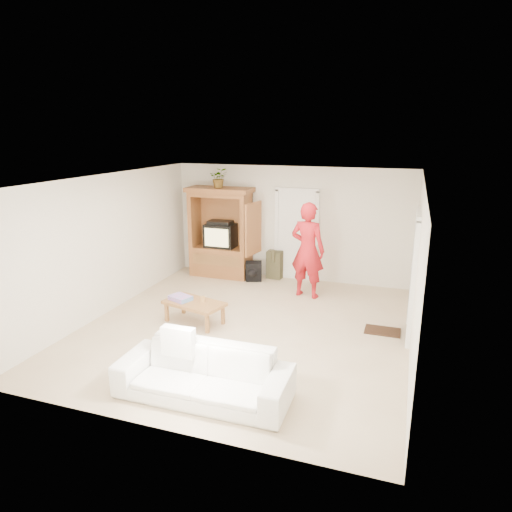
{
  "coord_description": "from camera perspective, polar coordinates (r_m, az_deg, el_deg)",
  "views": [
    {
      "loc": [
        2.58,
        -6.98,
        3.36
      ],
      "look_at": [
        -0.02,
        0.6,
        1.15
      ],
      "focal_mm": 32.0,
      "sensor_mm": 36.0,
      "label": 1
    }
  ],
  "objects": [
    {
      "name": "wall_right",
      "position": [
        7.28,
        19.46,
        -1.92
      ],
      "size": [
        0.0,
        6.0,
        6.0
      ],
      "primitive_type": "plane",
      "rotation": [
        1.57,
        0.0,
        -1.57
      ],
      "color": "silver",
      "rests_on": "floor"
    },
    {
      "name": "towel",
      "position": [
        8.38,
        -9.42,
        -5.19
      ],
      "size": [
        0.46,
        0.4,
        0.08
      ],
      "primitive_type": "cube",
      "rotation": [
        0.0,
        0.0,
        -0.37
      ],
      "color": "#F852BF",
      "rests_on": "coffee_table"
    },
    {
      "name": "armoire",
      "position": [
        10.78,
        -4.31,
        2.23
      ],
      "size": [
        1.82,
        1.14,
        2.1
      ],
      "color": "brown",
      "rests_on": "floor"
    },
    {
      "name": "wall_left",
      "position": [
        9.02,
        -17.97,
        1.45
      ],
      "size": [
        0.0,
        6.0,
        6.0
      ],
      "primitive_type": "plane",
      "rotation": [
        1.57,
        0.0,
        1.57
      ],
      "color": "silver",
      "rests_on": "floor"
    },
    {
      "name": "candle",
      "position": [
        8.23,
        -6.68,
        -5.38
      ],
      "size": [
        0.08,
        0.08,
        0.1
      ],
      "primitive_type": "cylinder",
      "color": "tan",
      "rests_on": "coffee_table"
    },
    {
      "name": "wall_front",
      "position": [
        5.17,
        -12.99,
        -8.47
      ],
      "size": [
        5.5,
        0.0,
        5.5
      ],
      "primitive_type": "plane",
      "rotation": [
        -1.57,
        0.0,
        0.0
      ],
      "color": "silver",
      "rests_on": "floor"
    },
    {
      "name": "man",
      "position": [
        9.39,
        6.47,
        0.73
      ],
      "size": [
        0.8,
        0.6,
        1.99
      ],
      "primitive_type": "imported",
      "rotation": [
        0.0,
        0.0,
        2.96
      ],
      "color": "#A8161D",
      "rests_on": "floor"
    },
    {
      "name": "door_back",
      "position": [
        10.5,
        5.05,
        2.49
      ],
      "size": [
        0.85,
        0.05,
        2.04
      ],
      "primitive_type": "cube",
      "color": "white",
      "rests_on": "floor"
    },
    {
      "name": "sofa",
      "position": [
        6.1,
        -6.57,
        -14.44
      ],
      "size": [
        2.26,
        0.9,
        0.66
      ],
      "primitive_type": "imported",
      "rotation": [
        0.0,
        0.0,
        0.01
      ],
      "color": "white",
      "rests_on": "floor"
    },
    {
      "name": "doormat",
      "position": [
        8.29,
        15.53,
        -9.01
      ],
      "size": [
        0.6,
        0.4,
        0.02
      ],
      "primitive_type": "cube",
      "color": "#382316",
      "rests_on": "floor"
    },
    {
      "name": "wall_back",
      "position": [
        10.51,
        4.33,
        4.07
      ],
      "size": [
        5.5,
        0.0,
        5.5
      ],
      "primitive_type": "plane",
      "rotation": [
        1.57,
        0.0,
        0.0
      ],
      "color": "silver",
      "rests_on": "floor"
    },
    {
      "name": "coffee_table",
      "position": [
        8.29,
        -7.72,
        -6.02
      ],
      "size": [
        1.18,
        0.83,
        0.4
      ],
      "rotation": [
        0.0,
        0.0,
        -0.24
      ],
      "color": "olive",
      "rests_on": "floor"
    },
    {
      "name": "plant",
      "position": [
        10.53,
        -4.65,
        9.72
      ],
      "size": [
        0.5,
        0.47,
        0.45
      ],
      "primitive_type": "imported",
      "rotation": [
        0.0,
        0.0,
        0.35
      ],
      "color": "#4C7238",
      "rests_on": "armoire"
    },
    {
      "name": "floor",
      "position": [
        8.16,
        -1.27,
        -8.89
      ],
      "size": [
        6.0,
        6.0,
        0.0
      ],
      "primitive_type": "plane",
      "color": "tan",
      "rests_on": "ground"
    },
    {
      "name": "ceiling",
      "position": [
        7.48,
        -1.39,
        9.59
      ],
      "size": [
        6.0,
        6.0,
        0.0
      ],
      "primitive_type": "plane",
      "rotation": [
        3.14,
        0.0,
        0.0
      ],
      "color": "white",
      "rests_on": "floor"
    },
    {
      "name": "backpack_black",
      "position": [
        10.48,
        -0.29,
        -1.99
      ],
      "size": [
        0.42,
        0.32,
        0.45
      ],
      "primitive_type": null,
      "rotation": [
        0.0,
        0.0,
        0.34
      ],
      "color": "black",
      "rests_on": "floor"
    },
    {
      "name": "backpack_olive",
      "position": [
        10.69,
        2.36,
        -1.08
      ],
      "size": [
        0.36,
        0.28,
        0.66
      ],
      "primitive_type": null,
      "rotation": [
        0.0,
        0.0,
        -0.06
      ],
      "color": "#47442B",
      "rests_on": "floor"
    },
    {
      "name": "framed_picture",
      "position": [
        9.05,
        19.52,
        3.32
      ],
      "size": [
        0.03,
        0.6,
        0.48
      ],
      "primitive_type": "cube",
      "color": "black",
      "rests_on": "wall_right"
    },
    {
      "name": "doorway_right",
      "position": [
        7.93,
        19.11,
        -2.61
      ],
      "size": [
        0.05,
        0.9,
        2.04
      ],
      "primitive_type": "cube",
      "color": "black",
      "rests_on": "floor"
    }
  ]
}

